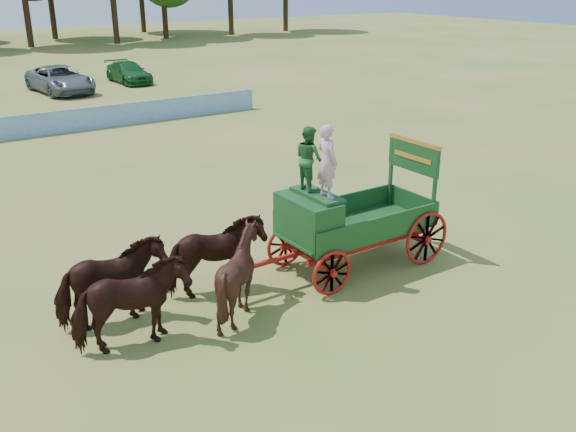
# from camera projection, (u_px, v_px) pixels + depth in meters

# --- Properties ---
(ground) EXTENTS (160.00, 160.00, 0.00)m
(ground) POSITION_uv_depth(u_px,v_px,m) (208.00, 295.00, 14.75)
(ground) COLOR olive
(ground) RESTS_ON ground
(horse_lead_left) EXTENTS (2.35, 1.27, 1.90)m
(horse_lead_left) POSITION_uv_depth(u_px,v_px,m) (131.00, 305.00, 12.36)
(horse_lead_left) COLOR black
(horse_lead_left) RESTS_ON ground
(horse_lead_right) EXTENTS (2.27, 1.08, 1.90)m
(horse_lead_right) POSITION_uv_depth(u_px,v_px,m) (111.00, 284.00, 13.22)
(horse_lead_right) COLOR black
(horse_lead_right) RESTS_ON ground
(horse_wheel_left) EXTENTS (1.76, 1.58, 1.90)m
(horse_wheel_left) POSITION_uv_depth(u_px,v_px,m) (239.00, 274.00, 13.62)
(horse_wheel_left) COLOR black
(horse_wheel_left) RESTS_ON ground
(horse_wheel_right) EXTENTS (2.38, 1.37, 1.90)m
(horse_wheel_right) POSITION_uv_depth(u_px,v_px,m) (214.00, 257.00, 14.47)
(horse_wheel_right) COLOR black
(horse_wheel_right) RESTS_ON ground
(farm_dray) EXTENTS (6.00, 2.00, 3.84)m
(farm_dray) POSITION_uv_depth(u_px,v_px,m) (333.00, 209.00, 15.35)
(farm_dray) COLOR #AB1811
(farm_dray) RESTS_ON ground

